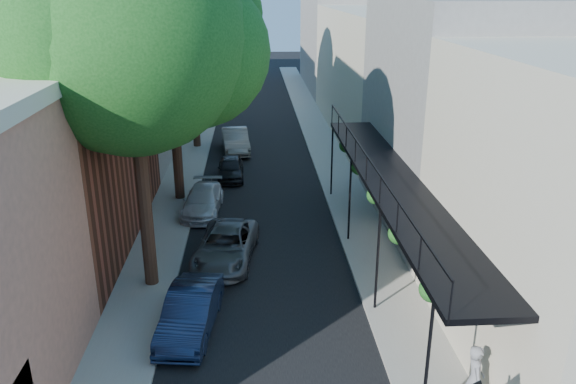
{
  "coord_description": "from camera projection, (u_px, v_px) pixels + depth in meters",
  "views": [
    {
      "loc": [
        -0.31,
        -6.77,
        9.43
      ],
      "look_at": [
        0.82,
        11.16,
        2.8
      ],
      "focal_mm": 35.0,
      "sensor_mm": 36.0,
      "label": 1
    }
  ],
  "objects": [
    {
      "name": "parked_car_b",
      "position": [
        190.0,
        312.0,
        16.11
      ],
      "size": [
        1.76,
        3.89,
        1.24
      ],
      "primitive_type": "imported",
      "rotation": [
        0.0,
        0.0,
        -0.12
      ],
      "color": "#121E3A",
      "rests_on": "ground"
    },
    {
      "name": "road_surface",
      "position": [
        258.0,
        134.0,
        37.71
      ],
      "size": [
        6.0,
        64.0,
        0.01
      ],
      "primitive_type": "cube",
      "color": "black",
      "rests_on": "ground"
    },
    {
      "name": "pedestrian",
      "position": [
        474.0,
        379.0,
        12.78
      ],
      "size": [
        0.49,
        0.68,
        1.76
      ],
      "primitive_type": "imported",
      "rotation": [
        0.0,
        0.0,
        1.46
      ],
      "color": "gray",
      "rests_on": "sidewalk_right"
    },
    {
      "name": "oak_far",
      "position": [
        198.0,
        7.0,
        32.09
      ],
      "size": [
        7.7,
        7.0,
        11.9
      ],
      "color": "#372016",
      "rests_on": "ground"
    },
    {
      "name": "parked_car_c",
      "position": [
        226.0,
        246.0,
        20.23
      ],
      "size": [
        2.56,
        4.55,
        1.2
      ],
      "primitive_type": "imported",
      "rotation": [
        0.0,
        0.0,
        -0.14
      ],
      "color": "#4F5156",
      "rests_on": "ground"
    },
    {
      "name": "oak_near",
      "position": [
        146.0,
        42.0,
        16.3
      ],
      "size": [
        7.48,
        6.8,
        11.42
      ],
      "color": "#372016",
      "rests_on": "ground"
    },
    {
      "name": "sidewalk_left",
      "position": [
        198.0,
        135.0,
        37.45
      ],
      "size": [
        2.0,
        64.0,
        0.12
      ],
      "primitive_type": "cube",
      "color": "gray",
      "rests_on": "ground"
    },
    {
      "name": "parked_car_f",
      "position": [
        235.0,
        141.0,
        33.56
      ],
      "size": [
        1.88,
        4.32,
        1.38
      ],
      "primitive_type": "imported",
      "rotation": [
        0.0,
        0.0,
        0.1
      ],
      "color": "slate",
      "rests_on": "ground"
    },
    {
      "name": "oak_mid",
      "position": [
        179.0,
        44.0,
        24.04
      ],
      "size": [
        6.6,
        6.0,
        10.2
      ],
      "color": "#372016",
      "rests_on": "ground"
    },
    {
      "name": "sidewalk_right",
      "position": [
        317.0,
        133.0,
        37.93
      ],
      "size": [
        2.0,
        64.0,
        0.12
      ],
      "primitive_type": "cube",
      "color": "gray",
      "rests_on": "ground"
    },
    {
      "name": "parked_car_d",
      "position": [
        203.0,
        201.0,
        24.6
      ],
      "size": [
        1.81,
        3.93,
        1.11
      ],
      "primitive_type": "imported",
      "rotation": [
        0.0,
        0.0,
        -0.07
      ],
      "color": "silver",
      "rests_on": "ground"
    },
    {
      "name": "buildings_right",
      "position": [
        396.0,
        68.0,
        36.23
      ],
      "size": [
        9.8,
        55.0,
        10.0
      ],
      "color": "beige",
      "rests_on": "ground"
    },
    {
      "name": "parked_car_e",
      "position": [
        231.0,
        168.0,
        28.98
      ],
      "size": [
        1.38,
        3.28,
        1.11
      ],
      "primitive_type": "imported",
      "rotation": [
        0.0,
        0.0,
        0.02
      ],
      "color": "black",
      "rests_on": "ground"
    },
    {
      "name": "buildings_left",
      "position": [
        105.0,
        63.0,
        34.29
      ],
      "size": [
        10.1,
        59.1,
        12.0
      ],
      "color": "tan",
      "rests_on": "ground"
    }
  ]
}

